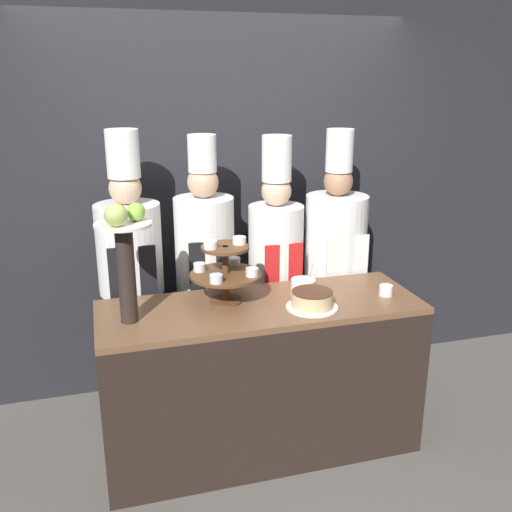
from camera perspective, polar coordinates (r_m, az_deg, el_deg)
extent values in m
plane|color=#5B5651|center=(3.38, 2.06, -21.37)|extent=(14.00, 14.00, 0.00)
cube|color=#232328|center=(3.89, -3.38, 6.86)|extent=(10.00, 0.06, 2.80)
cube|color=black|center=(3.38, 0.48, -12.32)|extent=(1.79, 0.63, 0.88)
cube|color=brown|center=(3.17, 0.50, -5.14)|extent=(1.79, 0.63, 0.03)
cylinder|color=brown|center=(3.20, -3.02, -4.48)|extent=(0.18, 0.18, 0.02)
cylinder|color=brown|center=(3.14, -3.06, -1.86)|extent=(0.04, 0.04, 0.33)
cylinder|color=brown|center=(3.14, -3.06, -1.89)|extent=(0.40, 0.40, 0.02)
cylinder|color=brown|center=(3.09, -3.11, 0.85)|extent=(0.26, 0.26, 0.02)
cylinder|color=silver|center=(3.09, -0.41, -1.62)|extent=(0.07, 0.07, 0.04)
cylinder|color=gold|center=(3.09, -0.41, -1.73)|extent=(0.06, 0.06, 0.03)
cylinder|color=silver|center=(3.27, -2.22, -0.53)|extent=(0.07, 0.07, 0.04)
cylinder|color=red|center=(3.27, -2.21, -0.64)|extent=(0.06, 0.06, 0.03)
cylinder|color=silver|center=(3.18, -5.65, -1.12)|extent=(0.07, 0.07, 0.04)
cylinder|color=green|center=(3.19, -5.65, -1.23)|extent=(0.06, 0.06, 0.03)
cylinder|color=silver|center=(3.00, -4.00, -2.28)|extent=(0.07, 0.07, 0.04)
cylinder|color=beige|center=(3.00, -4.00, -2.40)|extent=(0.06, 0.06, 0.03)
cylinder|color=white|center=(3.12, -1.68, 1.57)|extent=(0.07, 0.07, 0.04)
cylinder|color=white|center=(3.05, -4.59, 1.12)|extent=(0.07, 0.07, 0.04)
cylinder|color=#2D231E|center=(2.94, -12.82, -1.83)|extent=(0.09, 0.09, 0.51)
cylinder|color=white|center=(2.86, -13.17, 3.11)|extent=(0.28, 0.28, 0.01)
sphere|color=#84B742|center=(2.87, -11.92, 4.35)|extent=(0.09, 0.09, 0.09)
sphere|color=orange|center=(2.91, -14.06, 4.17)|extent=(0.07, 0.07, 0.07)
sphere|color=#ADC160|center=(2.78, -13.83, 4.00)|extent=(0.11, 0.11, 0.11)
cylinder|color=white|center=(3.13, 5.61, -5.10)|extent=(0.28, 0.28, 0.01)
cylinder|color=#E0BC89|center=(3.12, 5.64, -4.34)|extent=(0.23, 0.23, 0.08)
cylinder|color=#472819|center=(3.10, 5.66, -3.59)|extent=(0.22, 0.22, 0.01)
cylinder|color=white|center=(3.36, 12.87, -3.36)|extent=(0.08, 0.08, 0.06)
cylinder|color=white|center=(3.38, 4.74, -2.84)|extent=(0.15, 0.15, 0.06)
cylinder|color=#BCBCC1|center=(3.37, 5.41, -1.57)|extent=(0.05, 0.01, 0.11)
cube|color=black|center=(3.76, -11.82, -9.57)|extent=(0.29, 0.16, 0.86)
cylinder|color=silver|center=(3.50, -12.54, 0.73)|extent=(0.39, 0.39, 0.54)
cube|color=black|center=(3.36, -12.20, -1.94)|extent=(0.27, 0.01, 0.35)
sphere|color=#DBB28E|center=(3.41, -12.95, 6.63)|extent=(0.19, 0.19, 0.19)
cylinder|color=white|center=(3.38, -13.18, 9.94)|extent=(0.19, 0.19, 0.28)
cube|color=#38332D|center=(3.82, -4.86, -9.15)|extent=(0.28, 0.15, 0.82)
cylinder|color=white|center=(3.56, -5.15, 1.10)|extent=(0.37, 0.37, 0.60)
cube|color=black|center=(3.43, -4.54, -1.63)|extent=(0.26, 0.01, 0.38)
sphere|color=tan|center=(3.46, -5.33, 7.36)|extent=(0.19, 0.19, 0.19)
cylinder|color=white|center=(3.44, -5.42, 10.18)|extent=(0.17, 0.17, 0.22)
cube|color=#38332D|center=(3.93, 1.88, -8.46)|extent=(0.26, 0.15, 0.80)
cylinder|color=white|center=(3.68, 1.99, 0.95)|extent=(0.35, 0.35, 0.54)
cube|color=red|center=(3.56, 2.80, -1.46)|extent=(0.25, 0.01, 0.34)
sphere|color=#DBB28E|center=(3.59, 2.05, 6.52)|extent=(0.19, 0.19, 0.19)
cylinder|color=white|center=(3.56, 2.09, 9.72)|extent=(0.19, 0.19, 0.28)
cube|color=black|center=(4.06, 7.56, -7.66)|extent=(0.31, 0.17, 0.80)
cylinder|color=white|center=(3.82, 7.98, 1.74)|extent=(0.41, 0.41, 0.58)
cube|color=white|center=(3.68, 9.11, -0.80)|extent=(0.29, 0.01, 0.37)
sphere|color=#A37556|center=(3.73, 8.23, 7.42)|extent=(0.19, 0.19, 0.19)
cylinder|color=white|center=(3.70, 8.37, 10.40)|extent=(0.17, 0.17, 0.27)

